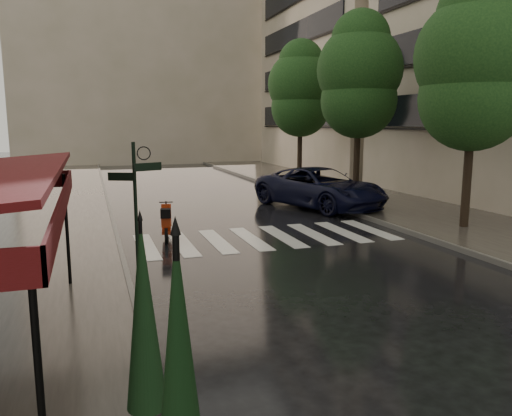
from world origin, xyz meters
TOP-DOWN VIEW (x-y plane):
  - ground at (0.00, 0.00)m, footprint 120.00×120.00m
  - sidewalk_near at (-4.50, 12.00)m, footprint 6.00×60.00m
  - sidewalk_far at (10.25, 12.00)m, footprint 5.50×60.00m
  - curb_near at (-1.45, 12.00)m, footprint 0.12×60.00m
  - curb_far at (7.45, 12.00)m, footprint 0.12×60.00m
  - crosswalk at (2.98, 6.00)m, footprint 7.85×3.20m
  - signpost at (-1.19, 3.00)m, footprint 1.17×0.29m
  - haussmann_far at (16.50, 26.00)m, footprint 8.00×16.00m
  - backdrop_building at (3.00, 38.00)m, footprint 22.00×6.00m
  - tree_near at (9.60, 5.00)m, footprint 3.80×3.80m
  - tree_mid at (9.50, 12.00)m, footprint 3.80×3.80m
  - tree_far at (9.70, 19.00)m, footprint 3.80×3.80m
  - scooter at (-0.00, 6.75)m, footprint 0.56×1.62m
  - parked_car at (7.00, 10.60)m, footprint 4.61×6.59m
  - parasol_back at (-1.65, -2.93)m, footprint 0.45×0.45m

SIDE VIEW (x-z plane):
  - ground at x=0.00m, z-range 0.00..0.00m
  - crosswalk at x=2.98m, z-range 0.00..0.01m
  - sidewalk_near at x=-4.50m, z-range 0.00..0.12m
  - sidewalk_far at x=10.25m, z-range 0.00..0.12m
  - curb_near at x=-1.45m, z-range -0.01..0.15m
  - curb_far at x=7.45m, z-range -0.01..0.15m
  - scooter at x=0.00m, z-range -0.04..1.03m
  - parked_car at x=7.00m, z-range 0.00..1.67m
  - parasol_back at x=-1.65m, z-range 0.21..2.63m
  - signpost at x=-1.19m, z-range 0.28..3.38m
  - tree_near at x=9.60m, z-range 1.33..9.31m
  - tree_far at x=9.70m, z-range 1.37..9.54m
  - tree_mid at x=9.50m, z-range 1.42..9.76m
  - haussmann_far at x=16.50m, z-range 0.00..18.50m
  - backdrop_building at x=3.00m, z-range 0.00..20.00m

